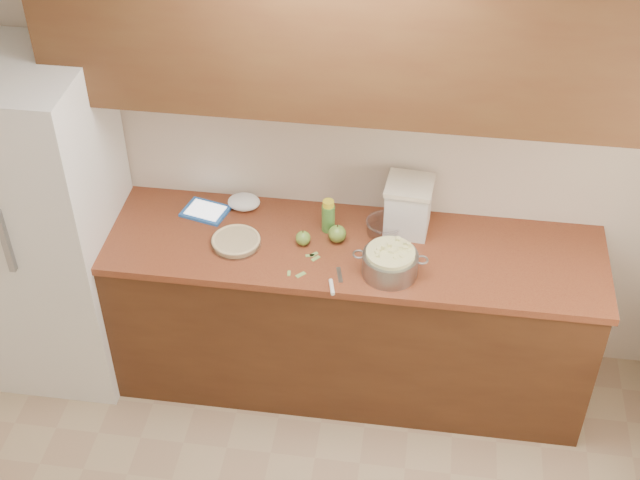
# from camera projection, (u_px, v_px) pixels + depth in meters

# --- Properties ---
(room_shell) EXTENTS (3.60, 3.60, 3.60)m
(room_shell) POSITION_uv_depth(u_px,v_px,m) (274.00, 440.00, 2.93)
(room_shell) COLOR tan
(room_shell) RESTS_ON ground
(counter_run) EXTENTS (2.64, 0.68, 0.92)m
(counter_run) POSITION_uv_depth(u_px,v_px,m) (331.00, 312.00, 4.59)
(counter_run) COLOR #4C2A15
(counter_run) RESTS_ON ground
(upper_cabinets) EXTENTS (2.60, 0.34, 0.70)m
(upper_cabinets) POSITION_uv_depth(u_px,v_px,m) (338.00, 34.00, 3.76)
(upper_cabinets) COLOR #523319
(upper_cabinets) RESTS_ON room_shell
(fridge) EXTENTS (0.70, 0.70, 1.80)m
(fridge) POSITION_uv_depth(u_px,v_px,m) (44.00, 226.00, 4.44)
(fridge) COLOR white
(fridge) RESTS_ON ground
(pie) EXTENTS (0.24, 0.24, 0.04)m
(pie) POSITION_uv_depth(u_px,v_px,m) (236.00, 242.00, 4.28)
(pie) COLOR silver
(pie) RESTS_ON counter_run
(colander) EXTENTS (0.35, 0.26, 0.13)m
(colander) POSITION_uv_depth(u_px,v_px,m) (390.00, 263.00, 4.10)
(colander) COLOR gray
(colander) RESTS_ON counter_run
(flour_canister) EXTENTS (0.24, 0.24, 0.27)m
(flour_canister) POSITION_uv_depth(u_px,v_px,m) (408.00, 206.00, 4.30)
(flour_canister) COLOR silver
(flour_canister) RESTS_ON counter_run
(tablet) EXTENTS (0.25, 0.21, 0.02)m
(tablet) POSITION_uv_depth(u_px,v_px,m) (206.00, 211.00, 4.48)
(tablet) COLOR blue
(tablet) RESTS_ON counter_run
(paring_knife) EXTENTS (0.07, 0.20, 0.02)m
(paring_knife) POSITION_uv_depth(u_px,v_px,m) (333.00, 285.00, 4.06)
(paring_knife) COLOR gray
(paring_knife) RESTS_ON counter_run
(lemon_bottle) EXTENTS (0.06, 0.06, 0.18)m
(lemon_bottle) POSITION_uv_depth(u_px,v_px,m) (328.00, 216.00, 4.33)
(lemon_bottle) COLOR #4C8C38
(lemon_bottle) RESTS_ON counter_run
(cinnamon_shaker) EXTENTS (0.04, 0.04, 0.09)m
(cinnamon_shaker) POSITION_uv_depth(u_px,v_px,m) (326.00, 218.00, 4.38)
(cinnamon_shaker) COLOR beige
(cinnamon_shaker) RESTS_ON counter_run
(vanilla_bottle) EXTENTS (0.04, 0.04, 0.11)m
(vanilla_bottle) POSITION_uv_depth(u_px,v_px,m) (389.00, 227.00, 4.32)
(vanilla_bottle) COLOR black
(vanilla_bottle) RESTS_ON counter_run
(mixing_bowl) EXTENTS (0.19, 0.19, 0.07)m
(mixing_bowl) POSITION_uv_depth(u_px,v_px,m) (385.00, 226.00, 4.34)
(mixing_bowl) COLOR silver
(mixing_bowl) RESTS_ON counter_run
(paper_towel) EXTENTS (0.20, 0.19, 0.07)m
(paper_towel) POSITION_uv_depth(u_px,v_px,m) (244.00, 202.00, 4.50)
(paper_towel) COLOR white
(paper_towel) RESTS_ON counter_run
(apple_left) EXTENTS (0.07, 0.07, 0.08)m
(apple_left) POSITION_uv_depth(u_px,v_px,m) (303.00, 238.00, 4.27)
(apple_left) COLOR olive
(apple_left) RESTS_ON counter_run
(apple_center) EXTENTS (0.09, 0.09, 0.10)m
(apple_center) POSITION_uv_depth(u_px,v_px,m) (337.00, 234.00, 4.29)
(apple_center) COLOR olive
(apple_center) RESTS_ON counter_run
(peel_a) EXTENTS (0.05, 0.05, 0.00)m
(peel_a) POSITION_uv_depth(u_px,v_px,m) (301.00, 275.00, 4.12)
(peel_a) COLOR #7FA650
(peel_a) RESTS_ON counter_run
(peel_b) EXTENTS (0.02, 0.05, 0.00)m
(peel_b) POSITION_uv_depth(u_px,v_px,m) (372.00, 267.00, 4.17)
(peel_b) COLOR #7FA650
(peel_b) RESTS_ON counter_run
(peel_c) EXTENTS (0.05, 0.03, 0.00)m
(peel_c) POSITION_uv_depth(u_px,v_px,m) (310.00, 256.00, 4.23)
(peel_c) COLOR #7FA650
(peel_c) RESTS_ON counter_run
(peel_d) EXTENTS (0.04, 0.04, 0.00)m
(peel_d) POSITION_uv_depth(u_px,v_px,m) (314.00, 254.00, 4.24)
(peel_d) COLOR #7FA650
(peel_d) RESTS_ON counter_run
(peel_e) EXTENTS (0.02, 0.04, 0.00)m
(peel_e) POSITION_uv_depth(u_px,v_px,m) (289.00, 273.00, 4.13)
(peel_e) COLOR #7FA650
(peel_e) RESTS_ON counter_run
(peel_f) EXTENTS (0.04, 0.05, 0.00)m
(peel_f) POSITION_uv_depth(u_px,v_px,m) (316.00, 258.00, 4.21)
(peel_f) COLOR #7FA650
(peel_f) RESTS_ON counter_run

